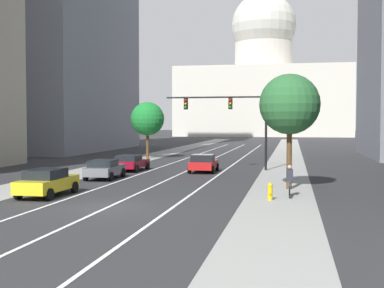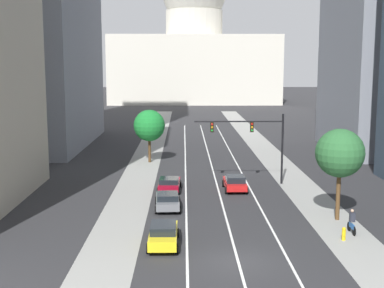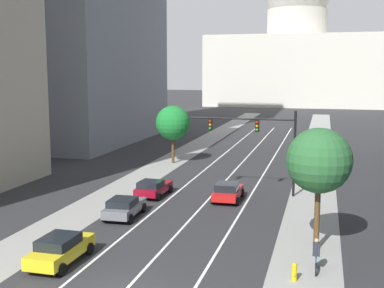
{
  "view_description": "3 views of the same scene",
  "coord_description": "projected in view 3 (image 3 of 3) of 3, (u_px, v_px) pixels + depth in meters",
  "views": [
    {
      "loc": [
        8.52,
        -22.74,
        4.01
      ],
      "look_at": [
        -1.07,
        26.11,
        1.91
      ],
      "focal_mm": 47.88,
      "sensor_mm": 36.0,
      "label": 1
    },
    {
      "loc": [
        -3.22,
        -29.63,
        11.61
      ],
      "look_at": [
        -2.37,
        23.3,
        3.53
      ],
      "focal_mm": 49.03,
      "sensor_mm": 36.0,
      "label": 2
    },
    {
      "loc": [
        8.52,
        -19.63,
        9.97
      ],
      "look_at": [
        -2.66,
        22.73,
        3.59
      ],
      "focal_mm": 46.96,
      "sensor_mm": 36.0,
      "label": 3
    }
  ],
  "objects": [
    {
      "name": "street_tree_near_right",
      "position": [
        319.0,
        161.0,
        27.57
      ],
      "size": [
        3.63,
        3.63,
        6.92
      ],
      "color": "#51381E",
      "rests_on": "ground"
    },
    {
      "name": "lane_stripe_left",
      "position": [
        194.0,
        178.0,
        47.06
      ],
      "size": [
        0.16,
        90.0,
        0.01
      ],
      "primitive_type": "cube",
      "color": "white",
      "rests_on": "ground"
    },
    {
      "name": "car_gray",
      "position": [
        124.0,
        207.0,
        34.46
      ],
      "size": [
        2.19,
        4.31,
        1.38
      ],
      "rotation": [
        0.0,
        0.0,
        1.62
      ],
      "color": "slate",
      "rests_on": "ground"
    },
    {
      "name": "car_crimson",
      "position": [
        153.0,
        188.0,
        40.27
      ],
      "size": [
        2.2,
        4.18,
        1.34
      ],
      "rotation": [
        0.0,
        0.0,
        1.53
      ],
      "color": "maroon",
      "rests_on": "ground"
    },
    {
      "name": "lane_stripe_center",
      "position": [
        226.0,
        180.0,
        46.29
      ],
      "size": [
        0.16,
        90.0,
        0.01
      ],
      "primitive_type": "cube",
      "color": "white",
      "rests_on": "ground"
    },
    {
      "name": "traffic_signal_mast",
      "position": [
        261.0,
        135.0,
        40.31
      ],
      "size": [
        8.66,
        0.39,
        6.89
      ],
      "color": "black",
      "rests_on": "ground"
    },
    {
      "name": "sidewalk_left",
      "position": [
        175.0,
        158.0,
        57.86
      ],
      "size": [
        3.67,
        130.0,
        0.01
      ],
      "primitive_type": "cube",
      "color": "gray",
      "rests_on": "ground"
    },
    {
      "name": "cyclist",
      "position": [
        316.0,
        255.0,
        25.04
      ],
      "size": [
        0.37,
        1.7,
        1.72
      ],
      "rotation": [
        0.0,
        0.0,
        1.59
      ],
      "color": "black",
      "rests_on": "ground"
    },
    {
      "name": "car_red",
      "position": [
        228.0,
        191.0,
        38.86
      ],
      "size": [
        2.11,
        4.15,
        1.45
      ],
      "rotation": [
        0.0,
        0.0,
        1.59
      ],
      "color": "red",
      "rests_on": "ground"
    },
    {
      "name": "car_yellow",
      "position": [
        60.0,
        249.0,
        26.18
      ],
      "size": [
        2.0,
        4.47,
        1.5
      ],
      "rotation": [
        0.0,
        0.0,
        1.57
      ],
      "color": "yellow",
      "rests_on": "ground"
    },
    {
      "name": "fire_hydrant",
      "position": [
        294.0,
        272.0,
        24.0
      ],
      "size": [
        0.26,
        0.35,
        0.91
      ],
      "color": "yellow",
      "rests_on": "ground"
    },
    {
      "name": "street_tree_near_left",
      "position": [
        173.0,
        123.0,
        54.33
      ],
      "size": [
        3.73,
        3.73,
        6.28
      ],
      "color": "#51381E",
      "rests_on": "ground"
    },
    {
      "name": "sidewalk_right",
      "position": [
        316.0,
        165.0,
        53.87
      ],
      "size": [
        3.67,
        130.0,
        0.01
      ],
      "primitive_type": "cube",
      "color": "gray",
      "rests_on": "ground"
    },
    {
      "name": "ground_plane",
      "position": [
        250.0,
        154.0,
        60.65
      ],
      "size": [
        400.0,
        400.0,
        0.0
      ],
      "primitive_type": "plane",
      "color": "#2B2B2D"
    },
    {
      "name": "capitol_building",
      "position": [
        296.0,
        52.0,
        144.98
      ],
      "size": [
        49.86,
        24.12,
        43.44
      ],
      "color": "beige",
      "rests_on": "ground"
    },
    {
      "name": "lane_stripe_right",
      "position": [
        259.0,
        182.0,
        45.53
      ],
      "size": [
        0.16,
        90.0,
        0.01
      ],
      "primitive_type": "cube",
      "color": "white",
      "rests_on": "ground"
    }
  ]
}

